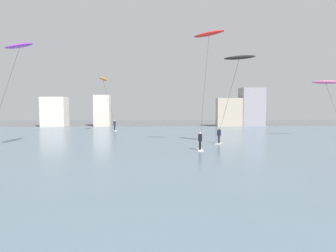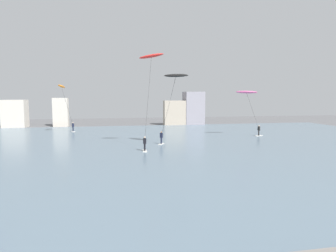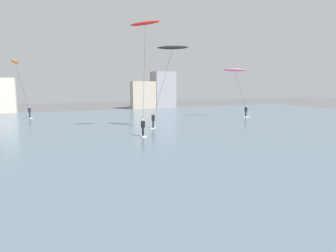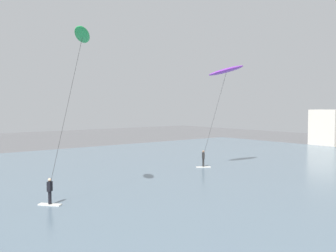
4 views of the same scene
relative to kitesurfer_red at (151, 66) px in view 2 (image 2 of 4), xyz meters
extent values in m
cube|color=slate|center=(-1.55, 0.57, -9.67)|extent=(84.00, 52.00, 0.10)
cube|color=beige|center=(-23.46, 28.33, -6.99)|extent=(4.31, 3.52, 5.46)
cube|color=beige|center=(-14.87, 28.78, -6.80)|extent=(2.91, 2.17, 5.84)
cube|color=#B7A893|center=(8.74, 26.96, -7.09)|extent=(4.94, 2.07, 5.26)
cube|color=gray|center=(12.99, 27.74, -6.15)|extent=(4.12, 3.85, 7.14)
cube|color=silver|center=(-0.99, -2.09, -9.59)|extent=(0.50, 1.42, 0.06)
cylinder|color=black|center=(-0.99, -2.09, -9.17)|extent=(0.20, 0.20, 0.78)
cube|color=black|center=(-0.99, -2.09, -8.48)|extent=(0.35, 0.24, 0.60)
sphere|color=beige|center=(-0.99, -2.09, -8.07)|extent=(0.20, 0.20, 0.20)
cylinder|color=#333333|center=(-0.43, -0.92, -3.77)|extent=(1.15, 2.39, 9.52)
ellipsoid|color=red|center=(0.12, 0.26, 1.13)|extent=(3.08, 1.75, 0.81)
cube|color=silver|center=(17.63, 7.12, -9.59)|extent=(1.47, 0.90, 0.06)
cylinder|color=black|center=(17.63, 7.12, -9.17)|extent=(0.20, 0.20, 0.78)
cube|color=black|center=(17.63, 7.12, -8.48)|extent=(0.32, 0.40, 0.60)
sphere|color=beige|center=(17.63, 7.12, -8.07)|extent=(0.20, 0.20, 0.20)
cylinder|color=#333333|center=(16.54, 7.11, -5.80)|extent=(2.21, 0.04, 5.47)
ellipsoid|color=pink|center=(15.44, 7.10, -2.92)|extent=(3.44, 1.69, 0.59)
cube|color=silver|center=(1.61, 2.23, -9.59)|extent=(1.04, 1.45, 0.06)
cylinder|color=#191E33|center=(1.61, 2.23, -9.17)|extent=(0.20, 0.20, 0.78)
cube|color=#191E33|center=(1.61, 2.23, -8.48)|extent=(0.40, 0.35, 0.60)
sphere|color=#9E7051|center=(1.61, 2.23, -8.07)|extent=(0.20, 0.20, 0.20)
cylinder|color=#333333|center=(2.33, 1.26, -4.87)|extent=(1.48, 1.98, 7.32)
ellipsoid|color=black|center=(3.06, 0.29, -1.07)|extent=(3.18, 3.22, 0.67)
cube|color=silver|center=(-11.18, 18.03, -9.59)|extent=(0.84, 1.47, 0.06)
cylinder|color=#191E33|center=(-11.18, 18.03, -9.17)|extent=(0.20, 0.20, 0.78)
cube|color=#191E33|center=(-11.18, 18.03, -8.48)|extent=(0.39, 0.31, 0.60)
sphere|color=beige|center=(-11.18, 18.03, -8.07)|extent=(0.20, 0.20, 0.20)
cylinder|color=#333333|center=(-11.84, 17.05, -5.30)|extent=(1.36, 2.00, 6.46)
ellipsoid|color=orange|center=(-12.51, 16.07, -1.93)|extent=(1.18, 2.94, 0.82)
camera|label=1|loc=(-4.98, -29.32, -5.44)|focal=33.10mm
camera|label=2|loc=(-4.42, -34.08, -3.51)|focal=31.23mm
camera|label=3|loc=(-9.79, -29.14, -4.51)|focal=32.76mm
camera|label=4|loc=(7.94, -28.07, -3.55)|focal=42.03mm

